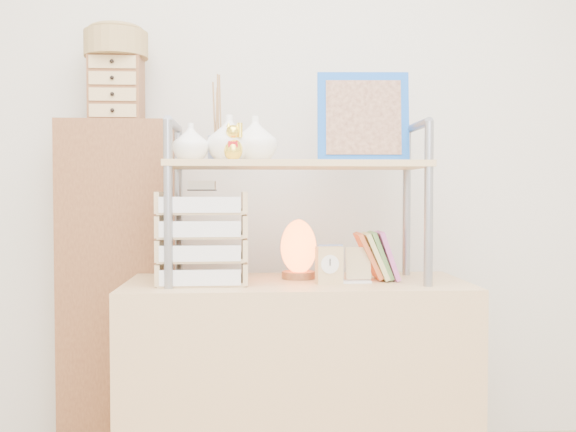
# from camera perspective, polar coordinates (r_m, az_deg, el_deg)

# --- Properties ---
(desk) EXTENTS (1.20, 0.50, 0.75)m
(desk) POSITION_cam_1_polar(r_m,az_deg,el_deg) (2.36, 0.77, -14.88)
(desk) COLOR tan
(desk) RESTS_ON ground
(cabinet) EXTENTS (0.45, 0.25, 1.35)m
(cabinet) POSITION_cam_1_polar(r_m,az_deg,el_deg) (2.70, -14.75, -6.26)
(cabinet) COLOR brown
(cabinet) RESTS_ON ground
(hutch) EXTENTS (0.90, 0.34, 0.76)m
(hutch) POSITION_cam_1_polar(r_m,az_deg,el_deg) (2.27, -0.82, 5.30)
(hutch) COLOR gray
(hutch) RESTS_ON desk
(letter_tray) EXTENTS (0.30, 0.28, 0.35)m
(letter_tray) POSITION_cam_1_polar(r_m,az_deg,el_deg) (2.24, -7.60, -2.35)
(letter_tray) COLOR tan
(letter_tray) RESTS_ON desk
(salt_lamp) EXTENTS (0.14, 0.13, 0.22)m
(salt_lamp) POSITION_cam_1_polar(r_m,az_deg,el_deg) (2.34, 0.93, -2.91)
(salt_lamp) COLOR brown
(salt_lamp) RESTS_ON desk
(desk_clock) EXTENTS (0.10, 0.06, 0.13)m
(desk_clock) POSITION_cam_1_polar(r_m,az_deg,el_deg) (2.21, 3.69, -4.38)
(desk_clock) COLOR tan
(desk_clock) RESTS_ON desk
(postcard_stand) EXTENTS (0.19, 0.06, 0.13)m
(postcard_stand) POSITION_cam_1_polar(r_m,az_deg,el_deg) (2.25, 5.01, -4.95)
(postcard_stand) COLOR white
(postcard_stand) RESTS_ON desk
(drawer_chest) EXTENTS (0.20, 0.16, 0.25)m
(drawer_chest) POSITION_cam_1_polar(r_m,az_deg,el_deg) (2.69, -14.99, 10.82)
(drawer_chest) COLOR brown
(drawer_chest) RESTS_ON cabinet
(woven_basket) EXTENTS (0.25, 0.25, 0.10)m
(woven_basket) POSITION_cam_1_polar(r_m,az_deg,el_deg) (2.72, -15.02, 14.46)
(woven_basket) COLOR olive
(woven_basket) RESTS_ON drawer_chest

